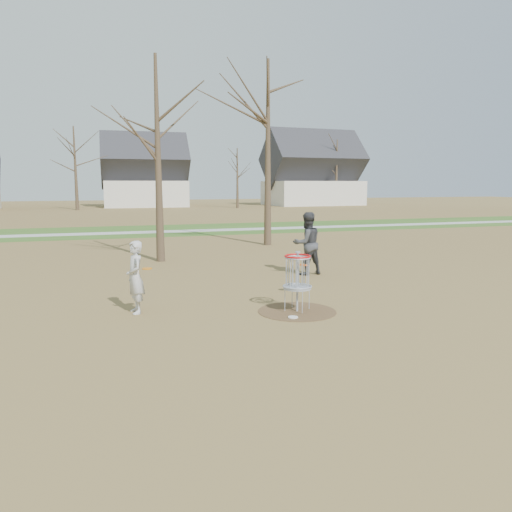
{
  "coord_description": "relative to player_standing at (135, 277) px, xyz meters",
  "views": [
    {
      "loc": [
        -4.33,
        -10.28,
        2.91
      ],
      "look_at": [
        -0.5,
        1.5,
        1.1
      ],
      "focal_mm": 35.0,
      "sensor_mm": 36.0,
      "label": 1
    }
  ],
  "objects": [
    {
      "name": "ground",
      "position": [
        3.51,
        -1.01,
        -0.82
      ],
      "size": [
        160.0,
        160.0,
        0.0
      ],
      "primitive_type": "plane",
      "color": "brown",
      "rests_on": "ground"
    },
    {
      "name": "green_band",
      "position": [
        3.51,
        19.99,
        -0.82
      ],
      "size": [
        160.0,
        8.0,
        0.01
      ],
      "primitive_type": "cube",
      "color": "#2D5119",
      "rests_on": "ground"
    },
    {
      "name": "footpath",
      "position": [
        3.51,
        18.99,
        -0.81
      ],
      "size": [
        160.0,
        1.5,
        0.01
      ],
      "primitive_type": "cube",
      "color": "#9E9E99",
      "rests_on": "green_band"
    },
    {
      "name": "dirt_circle",
      "position": [
        3.51,
        -1.01,
        -0.82
      ],
      "size": [
        1.8,
        1.8,
        0.01
      ],
      "primitive_type": "cylinder",
      "color": "#47331E",
      "rests_on": "ground"
    },
    {
      "name": "player_standing",
      "position": [
        0.0,
        0.0,
        0.0
      ],
      "size": [
        0.48,
        0.65,
        1.64
      ],
      "primitive_type": "imported",
      "rotation": [
        0.0,
        0.0,
        -1.42
      ],
      "color": "#BABABA",
      "rests_on": "ground"
    },
    {
      "name": "player_throwing",
      "position": [
        5.62,
        3.24,
        0.18
      ],
      "size": [
        1.07,
        0.89,
        2.01
      ],
      "primitive_type": "imported",
      "rotation": [
        0.0,
        0.0,
        3.28
      ],
      "color": "#37383C",
      "rests_on": "ground"
    },
    {
      "name": "disc_grounded",
      "position": [
        3.21,
        -1.51,
        -0.8
      ],
      "size": [
        0.22,
        0.22,
        0.02
      ],
      "primitive_type": "cylinder",
      "color": "white",
      "rests_on": "dirt_circle"
    },
    {
      "name": "discs_in_play",
      "position": [
        2.37,
        0.14,
        0.1
      ],
      "size": [
        4.28,
        0.89,
        0.26
      ],
      "color": "#FE550D",
      "rests_on": "ground"
    },
    {
      "name": "disc_golf_basket",
      "position": [
        3.51,
        -1.01,
        0.09
      ],
      "size": [
        0.64,
        0.64,
        1.35
      ],
      "color": "#9EA3AD",
      "rests_on": "ground"
    },
    {
      "name": "bare_trees",
      "position": [
        5.29,
        34.77,
        4.52
      ],
      "size": [
        52.62,
        44.98,
        9.0
      ],
      "color": "#382B1E",
      "rests_on": "ground"
    },
    {
      "name": "houses_row",
      "position": [
        7.83,
        51.55,
        2.7
      ],
      "size": [
        56.51,
        10.01,
        7.26
      ],
      "color": "silver",
      "rests_on": "ground"
    }
  ]
}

